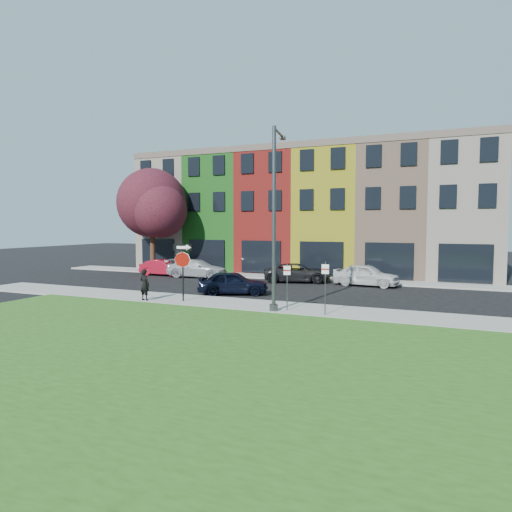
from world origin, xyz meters
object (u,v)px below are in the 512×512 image
at_px(stop_sign, 183,261).
at_px(sedan_near, 233,283).
at_px(street_lamp, 275,219).
at_px(man, 145,285).

bearing_deg(stop_sign, sedan_near, 69.57).
height_order(stop_sign, sedan_near, stop_sign).
distance_m(stop_sign, street_lamp, 5.72).
xyz_separation_m(sedan_near, street_lamp, (4.21, -4.09, 3.68)).
distance_m(stop_sign, sedan_near, 4.15).
bearing_deg(sedan_near, stop_sign, 141.22).
distance_m(man, street_lamp, 8.05).
relative_size(sedan_near, street_lamp, 0.52).
bearing_deg(man, street_lamp, -172.03).
height_order(man, sedan_near, man).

